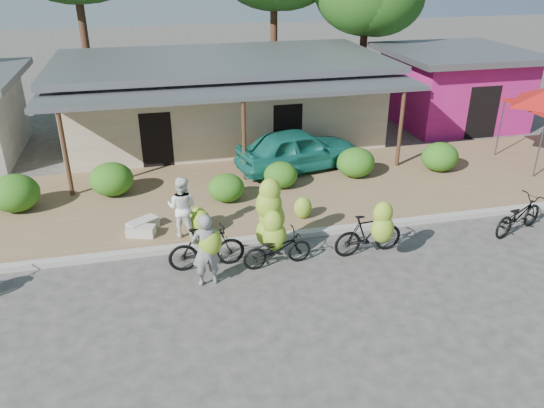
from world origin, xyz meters
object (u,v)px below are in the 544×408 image
Objects in this scene: bike_center at (274,231)px; vendor at (206,250)px; bike_right at (371,232)px; sack_far at (141,231)px; teal_van at (298,150)px; bike_left at (207,247)px; bystander at (182,207)px; bike_far_right at (519,215)px; sack_near at (143,225)px.

bike_center is 1.90m from vendor.
vendor is (-4.25, -0.30, 0.21)m from bike_right.
bike_right is 6.18m from sack_far.
sack_far is (-5.74, 2.25, -0.45)m from bike_right.
sack_far is 0.17× the size of teal_van.
bike_center reaches higher than bike_right.
vendor is at bearing -59.56° from sack_far.
bike_left is 2.56× the size of sack_far.
bike_right reaches higher than sack_far.
bike_left is 1.78m from bystander.
sack_far is at bearing 37.06° from bike_left.
bike_left is 0.91× the size of bike_far_right.
bike_center reaches higher than sack_near.
bike_center is 3.81m from sack_far.
bike_center is at bearing 145.95° from teal_van.
bike_far_right is 1.23× the size of bystander.
bystander is (-2.12, 1.63, 0.13)m from bike_center.
sack_near is 3.29m from vendor.
vendor reaches higher than bike_far_right.
bike_far_right is at bearing -152.46° from teal_van.
bike_left is 2.53m from sack_far.
bystander reaches higher than sack_near.
sack_near is at bearing -70.14° from vendor.
bystander reaches higher than teal_van.
bystander is (-0.35, 2.30, 0.06)m from vendor.
bike_far_right is (8.66, -0.05, -0.12)m from bike_left.
vendor reaches higher than sack_near.
teal_van is at bearing -1.91° from bike_right.
sack_far is at bearing 12.24° from bystander.
vendor is at bearing 169.16° from bike_left.
bystander reaches higher than bike_far_right.
sack_near is at bearing 31.60° from bike_left.
bike_right reaches higher than bike_left.
teal_van is at bearing -113.20° from bystander.
bystander reaches higher than bike_right.
vendor is (1.50, -2.55, 0.66)m from sack_far.
bike_center reaches higher than teal_van.
teal_van is at bearing 34.07° from sack_far.
sack_near is 1.43m from bystander.
bystander is (-4.59, 2.00, 0.27)m from bike_right.
bike_left is 2.77m from sack_near.
sack_near is (-1.53, 2.27, -0.37)m from bike_left.
bike_right is at bearing 72.04° from bike_far_right.
bike_center reaches higher than vendor.
bike_center is 6.99m from bike_far_right.
bystander is at bearing -12.18° from sack_far.
bike_left is at bearing 68.36° from bike_far_right.
vendor is (-0.09, -0.61, 0.28)m from bike_left.
bystander is at bearing -87.99° from vendor.
bike_right reaches higher than bike_far_right.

